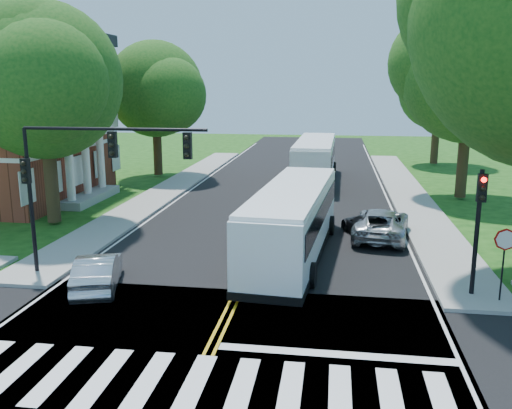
% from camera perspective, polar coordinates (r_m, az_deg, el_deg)
% --- Properties ---
extents(ground, '(140.00, 140.00, 0.00)m').
position_cam_1_polar(ground, '(14.70, -6.04, -17.42)').
color(ground, '#133F0F').
rests_on(ground, ground).
extents(road, '(14.00, 96.00, 0.01)m').
position_cam_1_polar(road, '(31.36, 2.07, -1.03)').
color(road, black).
rests_on(road, ground).
extents(cross_road, '(60.00, 12.00, 0.01)m').
position_cam_1_polar(cross_road, '(14.69, -6.04, -17.40)').
color(cross_road, black).
rests_on(cross_road, ground).
extents(center_line, '(0.36, 70.00, 0.01)m').
position_cam_1_polar(center_line, '(35.24, 2.78, 0.48)').
color(center_line, gold).
rests_on(center_line, road).
extents(edge_line_w, '(0.12, 70.00, 0.01)m').
position_cam_1_polar(edge_line_w, '(36.51, -7.90, 0.80)').
color(edge_line_w, silver).
rests_on(edge_line_w, road).
extents(edge_line_e, '(0.12, 70.00, 0.01)m').
position_cam_1_polar(edge_line_e, '(35.26, 13.84, 0.14)').
color(edge_line_e, silver).
rests_on(edge_line_e, road).
extents(crosswalk, '(12.60, 3.00, 0.01)m').
position_cam_1_polar(crosswalk, '(14.27, -6.56, -18.34)').
color(crosswalk, silver).
rests_on(crosswalk, road).
extents(stop_bar, '(6.60, 0.40, 0.01)m').
position_cam_1_polar(stop_bar, '(15.72, 8.42, -15.32)').
color(stop_bar, silver).
rests_on(stop_bar, road).
extents(sidewalk_nw, '(2.60, 40.00, 0.15)m').
position_cam_1_polar(sidewalk_nw, '(39.75, -8.79, 1.81)').
color(sidewalk_nw, gray).
rests_on(sidewalk_nw, ground).
extents(sidewalk_ne, '(2.60, 40.00, 0.15)m').
position_cam_1_polar(sidewalk_ne, '(38.35, 15.67, 1.10)').
color(sidewalk_ne, gray).
rests_on(sidewalk_ne, ground).
extents(tree_west_near, '(8.00, 8.00, 11.40)m').
position_cam_1_polar(tree_west_near, '(30.20, -21.50, 12.02)').
color(tree_west_near, '#342415').
rests_on(tree_west_near, ground).
extents(tree_west_far, '(7.60, 7.60, 10.67)m').
position_cam_1_polar(tree_west_far, '(44.68, -10.56, 11.83)').
color(tree_west_far, '#342415').
rests_on(tree_west_far, ground).
extents(tree_east_mid, '(8.40, 8.40, 11.93)m').
position_cam_1_polar(tree_east_mid, '(37.25, 21.58, 12.44)').
color(tree_east_mid, '#342415').
rests_on(tree_east_mid, ground).
extents(tree_east_far, '(7.20, 7.20, 10.34)m').
position_cam_1_polar(tree_east_far, '(53.13, 18.68, 11.32)').
color(tree_east_far, '#342415').
rests_on(tree_east_far, ground).
extents(signal_nw, '(7.15, 0.46, 5.66)m').
position_cam_1_polar(signal_nw, '(21.07, -17.55, 3.88)').
color(signal_nw, black).
rests_on(signal_nw, ground).
extents(signal_ne, '(0.30, 0.46, 4.40)m').
position_cam_1_polar(signal_ne, '(19.87, 22.40, -1.12)').
color(signal_ne, black).
rests_on(signal_ne, ground).
extents(stop_sign, '(0.76, 0.08, 2.53)m').
position_cam_1_polar(stop_sign, '(19.88, 24.73, -4.10)').
color(stop_sign, black).
rests_on(stop_sign, ground).
extents(bus_lead, '(3.57, 12.02, 3.07)m').
position_cam_1_polar(bus_lead, '(23.40, 3.91, -1.62)').
color(bus_lead, white).
rests_on(bus_lead, road).
extents(bus_follow, '(3.23, 12.64, 3.26)m').
position_cam_1_polar(bus_follow, '(41.89, 6.24, 4.72)').
color(bus_follow, white).
rests_on(bus_follow, road).
extents(hatchback, '(2.47, 4.22, 1.31)m').
position_cam_1_polar(hatchback, '(20.66, -16.32, -6.81)').
color(hatchback, '#B9BBC1').
rests_on(hatchback, road).
extents(suv, '(3.18, 5.54, 1.45)m').
position_cam_1_polar(suv, '(27.01, 13.07, -1.96)').
color(suv, '#A7A9AE').
rests_on(suv, road).
extents(dark_sedan, '(2.91, 4.26, 1.14)m').
position_cam_1_polar(dark_sedan, '(27.06, 11.73, -2.20)').
color(dark_sedan, black).
rests_on(dark_sedan, road).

